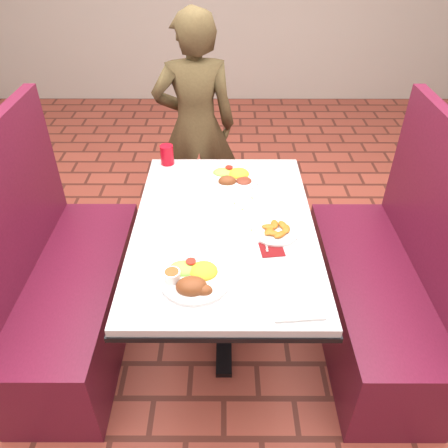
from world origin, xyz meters
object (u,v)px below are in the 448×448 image
Objects in this scene: dining_table at (224,241)px; red_tumbler at (167,155)px; plantain_plate at (275,231)px; booth_bench_right at (383,291)px; diner_person at (196,127)px; booth_bench_left at (66,291)px; near_dinner_plate at (194,276)px; far_dinner_plate at (233,175)px.

red_tumbler is at bearing 119.20° from dining_table.
booth_bench_right is at bearing 6.47° from plantain_plate.
diner_person is at bearing 109.63° from plantain_plate.
booth_bench_right is 0.83× the size of diner_person.
booth_bench_right is 1.33m from red_tumbler.
booth_bench_right is 0.72m from plantain_plate.
booth_bench_left reaches higher than near_dinner_plate.
dining_table is 1.10m from diner_person.
red_tumbler is at bearing 130.68° from plantain_plate.
booth_bench_right is 6.07× the size of plantain_plate.
near_dinner_plate is 2.53× the size of red_tumbler.
near_dinner_plate is (0.69, -0.36, 0.45)m from booth_bench_left.
plantain_plate is (0.41, -1.14, 0.04)m from diner_person.
diner_person reaches higher than red_tumbler.
booth_bench_right reaches higher than plantain_plate.
booth_bench_right reaches higher than dining_table.
booth_bench_left is 1.00× the size of booth_bench_right.
red_tumbler is (-0.53, 0.62, 0.04)m from plantain_plate.
dining_table is 0.86m from booth_bench_left.
near_dinner_plate is (-0.91, -0.36, 0.45)m from booth_bench_right.
dining_table is 1.01× the size of booth_bench_right.
far_dinner_plate is 0.48m from plantain_plate.
far_dinner_plate reaches higher than dining_table.
diner_person is at bearing 76.76° from red_tumbler.
far_dinner_plate is (0.84, 0.38, 0.45)m from booth_bench_left.
booth_bench_left is at bearing 152.02° from near_dinner_plate.
far_dinner_plate is (0.05, 0.38, 0.12)m from dining_table.
far_dinner_plate is at bearing 152.95° from booth_bench_right.
red_tumbler is (-0.31, 0.55, 0.15)m from dining_table.
dining_table is 6.14× the size of plantain_plate.
diner_person is 1.45m from near_dinner_plate.
far_dinner_plate is 0.39m from red_tumbler.
far_dinner_plate reaches higher than plantain_plate.
plantain_plate is 1.85× the size of red_tumbler.
diner_person is 5.36× the size of near_dinner_plate.
booth_bench_right is 4.44× the size of near_dinner_plate.
near_dinner_plate is at bearing -138.35° from plantain_plate.
booth_bench_right is 1.08m from near_dinner_plate.
red_tumbler is (-0.12, -0.53, 0.08)m from diner_person.
diner_person reaches higher than far_dinner_plate.
plantain_plate is (0.22, -0.07, 0.11)m from dining_table.
red_tumbler reaches higher than far_dinner_plate.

